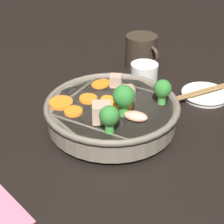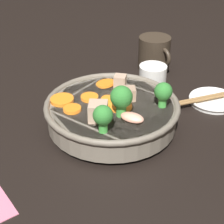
{
  "view_description": "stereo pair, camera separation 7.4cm",
  "coord_description": "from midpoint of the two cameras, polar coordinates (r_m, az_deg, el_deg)",
  "views": [
    {
      "loc": [
        0.49,
        -0.39,
        0.43
      ],
      "look_at": [
        0.0,
        0.0,
        0.04
      ],
      "focal_mm": 60.0,
      "sensor_mm": 36.0,
      "label": 1
    },
    {
      "loc": [
        0.53,
        -0.33,
        0.43
      ],
      "look_at": [
        0.0,
        0.0,
        0.04
      ],
      "focal_mm": 60.0,
      "sensor_mm": 36.0,
      "label": 2
    }
  ],
  "objects": [
    {
      "name": "ground_plane",
      "position": [
        0.76,
        -2.79,
        -2.4
      ],
      "size": [
        3.0,
        3.0,
        0.0
      ],
      "primitive_type": "plane",
      "color": "black"
    },
    {
      "name": "tea_cup",
      "position": [
        0.89,
        2.53,
        5.45
      ],
      "size": [
        0.06,
        0.06,
        0.06
      ],
      "color": "white",
      "rests_on": "ground_plane"
    },
    {
      "name": "stirfry_bowl",
      "position": [
        0.74,
        -2.81,
        0.05
      ],
      "size": [
        0.27,
        0.27,
        0.11
      ],
      "color": "slate",
      "rests_on": "ground_plane"
    },
    {
      "name": "side_saucer",
      "position": [
        0.88,
        11.67,
        2.57
      ],
      "size": [
        0.11,
        0.11,
        0.01
      ],
      "color": "white",
      "rests_on": "ground_plane"
    },
    {
      "name": "chopsticks_pair",
      "position": [
        0.87,
        11.74,
        3.12
      ],
      "size": [
        0.06,
        0.22,
        0.01
      ],
      "color": "olive",
      "rests_on": "side_saucer"
    },
    {
      "name": "dark_mug",
      "position": [
        0.99,
        2.36,
        9.13
      ],
      "size": [
        0.11,
        0.08,
        0.09
      ],
      "color": "#33281E",
      "rests_on": "ground_plane"
    }
  ]
}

